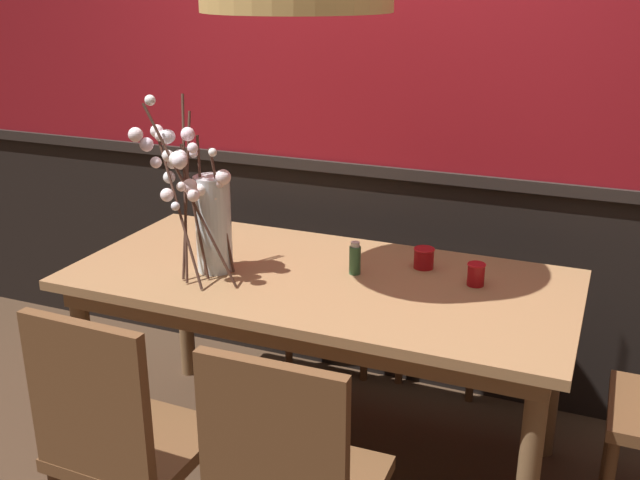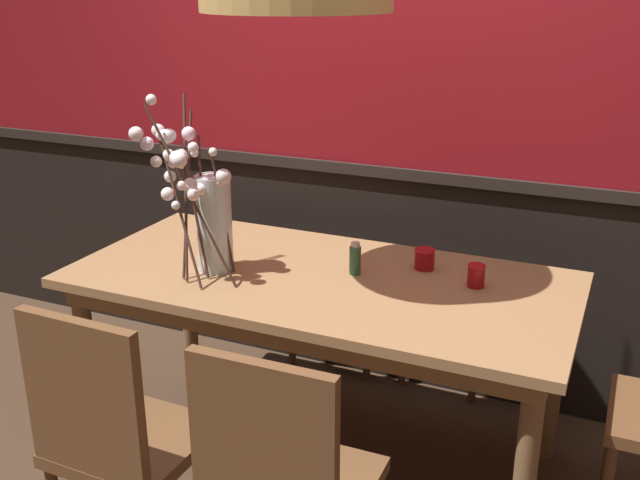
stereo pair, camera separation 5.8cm
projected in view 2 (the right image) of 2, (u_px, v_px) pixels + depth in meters
name	position (u px, v px, depth m)	size (l,w,h in m)	color
ground_plane	(320.00, 452.00, 2.99)	(24.00, 24.00, 0.00)	#422D1E
back_wall	(391.00, 71.00, 3.16)	(4.94, 0.14, 2.90)	black
dining_table	(320.00, 296.00, 2.76)	(1.86, 0.88, 0.78)	#997047
chair_near_side_left	(116.00, 435.00, 2.19)	(0.43, 0.42, 0.96)	brown
chair_far_side_right	(459.00, 268.00, 3.44)	(0.44, 0.42, 0.98)	brown
chair_far_side_left	(345.00, 254.00, 3.63)	(0.47, 0.44, 0.95)	brown
vase_with_blossoms	(205.00, 211.00, 2.70)	(0.36, 0.32, 0.66)	silver
candle_holder_nearer_center	(425.00, 259.00, 2.78)	(0.08, 0.08, 0.08)	#9E0F14
candle_holder_nearer_edge	(476.00, 275.00, 2.62)	(0.07, 0.07, 0.08)	#9E0F14
condiment_bottle	(355.00, 259.00, 2.73)	(0.04, 0.04, 0.12)	#2D5633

